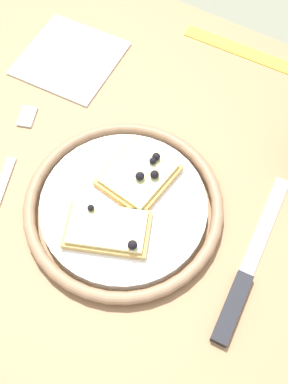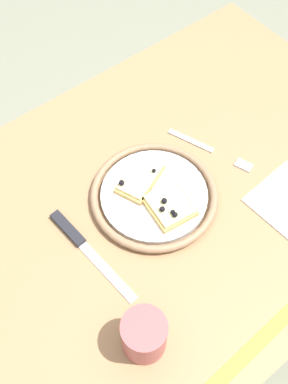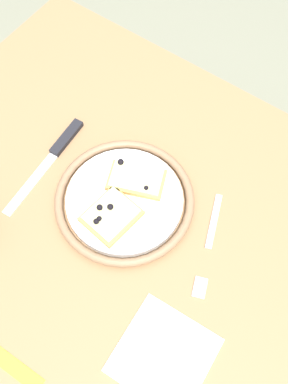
{
  "view_description": "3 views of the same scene",
  "coord_description": "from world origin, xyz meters",
  "px_view_note": "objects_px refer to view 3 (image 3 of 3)",
  "views": [
    {
      "loc": [
        0.21,
        -0.23,
        1.32
      ],
      "look_at": [
        0.07,
        0.01,
        0.8
      ],
      "focal_mm": 43.39,
      "sensor_mm": 36.0,
      "label": 1
    },
    {
      "loc": [
        0.37,
        0.36,
        1.57
      ],
      "look_at": [
        0.06,
        -0.03,
        0.79
      ],
      "focal_mm": 42.8,
      "sensor_mm": 36.0,
      "label": 2
    },
    {
      "loc": [
        -0.19,
        0.27,
        1.54
      ],
      "look_at": [
        0.02,
        -0.04,
        0.8
      ],
      "focal_mm": 42.47,
      "sensor_mm": 36.0,
      "label": 3
    }
  ],
  "objects_px": {
    "dining_table": "(143,242)",
    "pizza_slice_near": "(111,215)",
    "plate": "(124,200)",
    "knife": "(57,150)",
    "fork": "(209,245)",
    "pizza_slice_far": "(136,179)",
    "napkin": "(164,355)"
  },
  "relations": [
    {
      "from": "plate",
      "to": "pizza_slice_near",
      "type": "distance_m",
      "value": 0.05
    },
    {
      "from": "knife",
      "to": "napkin",
      "type": "bearing_deg",
      "value": 153.18
    },
    {
      "from": "knife",
      "to": "fork",
      "type": "bearing_deg",
      "value": -179.26
    },
    {
      "from": "dining_table",
      "to": "napkin",
      "type": "distance_m",
      "value": 0.26
    },
    {
      "from": "pizza_slice_near",
      "to": "napkin",
      "type": "xyz_separation_m",
      "value": [
        -0.21,
        0.14,
        -0.02
      ]
    },
    {
      "from": "pizza_slice_far",
      "to": "dining_table",
      "type": "bearing_deg",
      "value": 133.98
    },
    {
      "from": "dining_table",
      "to": "knife",
      "type": "distance_m",
      "value": 0.25
    },
    {
      "from": "dining_table",
      "to": "pizza_slice_far",
      "type": "relative_size",
      "value": 8.6
    },
    {
      "from": "knife",
      "to": "pizza_slice_far",
      "type": "bearing_deg",
      "value": -170.74
    },
    {
      "from": "knife",
      "to": "plate",
      "type": "bearing_deg",
      "value": 175.38
    },
    {
      "from": "fork",
      "to": "pizza_slice_far",
      "type": "bearing_deg",
      "value": -7.63
    },
    {
      "from": "dining_table",
      "to": "fork",
      "type": "height_order",
      "value": "fork"
    },
    {
      "from": "plate",
      "to": "knife",
      "type": "height_order",
      "value": "plate"
    },
    {
      "from": "pizza_slice_near",
      "to": "dining_table",
      "type": "bearing_deg",
      "value": -147.29
    },
    {
      "from": "pizza_slice_far",
      "to": "fork",
      "type": "bearing_deg",
      "value": 172.37
    },
    {
      "from": "pizza_slice_near",
      "to": "pizza_slice_far",
      "type": "bearing_deg",
      "value": -85.94
    },
    {
      "from": "dining_table",
      "to": "pizza_slice_near",
      "type": "relative_size",
      "value": 10.23
    },
    {
      "from": "plate",
      "to": "fork",
      "type": "distance_m",
      "value": 0.17
    },
    {
      "from": "dining_table",
      "to": "knife",
      "type": "relative_size",
      "value": 4.32
    },
    {
      "from": "pizza_slice_near",
      "to": "knife",
      "type": "height_order",
      "value": "pizza_slice_near"
    },
    {
      "from": "pizza_slice_near",
      "to": "pizza_slice_far",
      "type": "height_order",
      "value": "same"
    },
    {
      "from": "napkin",
      "to": "pizza_slice_near",
      "type": "bearing_deg",
      "value": -33.44
    },
    {
      "from": "plate",
      "to": "napkin",
      "type": "relative_size",
      "value": 1.81
    },
    {
      "from": "plate",
      "to": "knife",
      "type": "xyz_separation_m",
      "value": [
        0.18,
        -0.01,
        -0.01
      ]
    },
    {
      "from": "napkin",
      "to": "knife",
      "type": "bearing_deg",
      "value": -26.82
    },
    {
      "from": "fork",
      "to": "pizza_slice_near",
      "type": "bearing_deg",
      "value": 20.12
    },
    {
      "from": "plate",
      "to": "napkin",
      "type": "bearing_deg",
      "value": 139.36
    },
    {
      "from": "dining_table",
      "to": "plate",
      "type": "bearing_deg",
      "value": -14.74
    },
    {
      "from": "napkin",
      "to": "dining_table",
      "type": "bearing_deg",
      "value": -46.17
    },
    {
      "from": "pizza_slice_far",
      "to": "knife",
      "type": "height_order",
      "value": "pizza_slice_far"
    },
    {
      "from": "plate",
      "to": "pizza_slice_far",
      "type": "relative_size",
      "value": 2.15
    },
    {
      "from": "pizza_slice_near",
      "to": "knife",
      "type": "distance_m",
      "value": 0.19
    }
  ]
}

